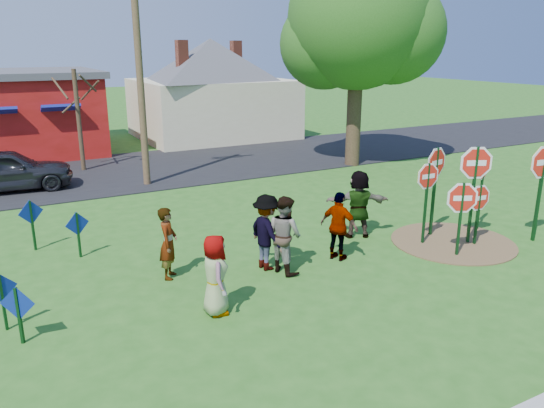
{
  "coord_description": "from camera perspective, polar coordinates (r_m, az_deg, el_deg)",
  "views": [
    {
      "loc": [
        -5.97,
        -10.27,
        4.99
      ],
      "look_at": [
        0.06,
        0.85,
        1.21
      ],
      "focal_mm": 35.0,
      "sensor_mm": 36.0,
      "label": 1
    }
  ],
  "objects": [
    {
      "name": "bare_tree_east",
      "position": [
        23.09,
        -20.21,
        9.87
      ],
      "size": [
        1.8,
        1.8,
        4.13
      ],
      "color": "#382819",
      "rests_on": "ground"
    },
    {
      "name": "blue_diamond_a",
      "position": [
        10.25,
        -25.63,
        -10.17
      ],
      "size": [
        0.53,
        0.35,
        1.07
      ],
      "rotation": [
        0.0,
        0.0,
        -0.57
      ],
      "color": "#0F3917",
      "rests_on": "ground"
    },
    {
      "name": "stop_sign_a",
      "position": [
        13.56,
        19.73,
        0.04
      ],
      "size": [
        0.93,
        0.47,
        2.0
      ],
      "rotation": [
        0.0,
        0.0,
        -0.46
      ],
      "color": "#0F3917",
      "rests_on": "ground"
    },
    {
      "name": "blue_diamond_c",
      "position": [
        13.7,
        -20.16,
        -2.59
      ],
      "size": [
        0.58,
        0.19,
        1.16
      ],
      "rotation": [
        0.0,
        0.0,
        0.3
      ],
      "color": "#0F3917",
      "rests_on": "ground"
    },
    {
      "name": "person_c",
      "position": [
        12.01,
        1.39,
        -3.29
      ],
      "size": [
        0.84,
        0.99,
        1.8
      ],
      "primitive_type": "imported",
      "rotation": [
        0.0,
        0.0,
        1.77
      ],
      "color": "brown",
      "rests_on": "ground"
    },
    {
      "name": "person_d",
      "position": [
        12.16,
        -0.56,
        -3.06
      ],
      "size": [
        0.77,
        1.21,
        1.78
      ],
      "primitive_type": "imported",
      "rotation": [
        0.0,
        0.0,
        1.67
      ],
      "color": "#35353A",
      "rests_on": "ground"
    },
    {
      "name": "person_b",
      "position": [
        11.94,
        -11.1,
        -4.14
      ],
      "size": [
        0.63,
        0.71,
        1.63
      ],
      "primitive_type": "imported",
      "rotation": [
        0.0,
        0.0,
        1.06
      ],
      "color": "#226E54",
      "rests_on": "ground"
    },
    {
      "name": "person_f",
      "position": [
        14.4,
        9.28,
        0.01
      ],
      "size": [
        1.79,
        1.19,
        1.85
      ],
      "primitive_type": "imported",
      "rotation": [
        0.0,
        0.0,
        2.73
      ],
      "color": "#194E20",
      "rests_on": "ground"
    },
    {
      "name": "stop_sign_d",
      "position": [
        15.68,
        21.75,
        3.02
      ],
      "size": [
        0.87,
        0.35,
        2.26
      ],
      "rotation": [
        0.0,
        0.0,
        0.37
      ],
      "color": "#0F3917",
      "rests_on": "ground"
    },
    {
      "name": "blue_diamond_b",
      "position": [
        10.81,
        -27.06,
        -8.75
      ],
      "size": [
        0.56,
        0.18,
        1.12
      ],
      "rotation": [
        0.0,
        0.0,
        0.29
      ],
      "color": "#0F3917",
      "rests_on": "ground"
    },
    {
      "name": "road",
      "position": [
        23.11,
        -12.84,
        3.79
      ],
      "size": [
        120.0,
        7.5,
        0.04
      ],
      "primitive_type": "cube",
      "color": "black",
      "rests_on": "ground"
    },
    {
      "name": "stop_sign_e",
      "position": [
        14.53,
        21.37,
        0.17
      ],
      "size": [
        0.92,
        0.06,
        1.74
      ],
      "rotation": [
        0.0,
        0.0,
        -0.05
      ],
      "color": "#0F3917",
      "rests_on": "ground"
    },
    {
      "name": "dirt_patch",
      "position": [
        14.84,
        18.86,
        -3.89
      ],
      "size": [
        3.2,
        3.2,
        0.03
      ],
      "primitive_type": "cylinder",
      "color": "brown",
      "rests_on": "ground"
    },
    {
      "name": "stop_sign_f",
      "position": [
        15.32,
        27.12,
        3.31
      ],
      "size": [
        1.17,
        0.17,
        2.73
      ],
      "rotation": [
        0.0,
        0.0,
        -0.12
      ],
      "color": "#0F3917",
      "rests_on": "ground"
    },
    {
      "name": "suv",
      "position": [
        20.99,
        -26.68,
        3.29
      ],
      "size": [
        4.5,
        2.11,
        1.49
      ],
      "primitive_type": "imported",
      "rotation": [
        0.0,
        0.0,
        1.49
      ],
      "color": "#323136",
      "rests_on": "road"
    },
    {
      "name": "utility_pole",
      "position": [
        19.82,
        -14.1,
        14.16
      ],
      "size": [
        1.99,
        0.42,
        8.17
      ],
      "rotation": [
        0.0,
        0.0,
        -0.16
      ],
      "color": "#4C3823",
      "rests_on": "ground"
    },
    {
      "name": "stop_sign_b",
      "position": [
        14.05,
        16.37,
        2.17
      ],
      "size": [
        0.93,
        0.06,
        2.29
      ],
      "rotation": [
        0.0,
        0.0,
        -0.02
      ],
      "color": "#0F3917",
      "rests_on": "ground"
    },
    {
      "name": "leafy_tree",
      "position": [
        23.07,
        9.53,
        18.33
      ],
      "size": [
        6.3,
        5.75,
        8.95
      ],
      "color": "#382819",
      "rests_on": "ground"
    },
    {
      "name": "cream_house",
      "position": [
        30.58,
        -6.52,
        12.65
      ],
      "size": [
        9.4,
        9.4,
        6.5
      ],
      "color": "beige",
      "rests_on": "ground"
    },
    {
      "name": "stop_sign_g",
      "position": [
        14.71,
        17.19,
        3.35
      ],
      "size": [
        1.07,
        0.25,
        2.59
      ],
      "rotation": [
        0.0,
        0.0,
        0.22
      ],
      "color": "#0F3917",
      "rests_on": "ground"
    },
    {
      "name": "ground",
      "position": [
        12.88,
        1.58,
        -6.16
      ],
      "size": [
        120.0,
        120.0,
        0.0
      ],
      "primitive_type": "plane",
      "color": "#265C1A",
      "rests_on": "ground"
    },
    {
      "name": "person_e",
      "position": [
        12.79,
        7.22,
        -2.4
      ],
      "size": [
        0.8,
        1.07,
        1.69
      ],
      "primitive_type": "imported",
      "rotation": [
        0.0,
        0.0,
        2.01
      ],
      "color": "#49305F",
      "rests_on": "ground"
    },
    {
      "name": "person_a",
      "position": [
        10.24,
        -6.13,
        -7.6
      ],
      "size": [
        0.64,
        0.86,
        1.6
      ],
      "primitive_type": "imported",
      "rotation": [
        0.0,
        0.0,
        1.39
      ],
      "color": "#445994",
      "rests_on": "ground"
    },
    {
      "name": "stop_sign_c",
      "position": [
        14.44,
        21.01,
        3.15
      ],
      "size": [
        1.06,
        0.49,
        2.73
      ],
      "rotation": [
        0.0,
        0.0,
        -0.42
      ],
      "color": "#0F3917",
      "rests_on": "ground"
    },
    {
      "name": "blue_diamond_d",
      "position": [
        14.59,
        -24.44,
        -1.5
      ],
      "size": [
        0.61,
        0.23,
        1.32
      ],
      "rotation": [
        0.0,
        0.0,
        0.35
      ],
      "color": "#0F3917",
      "rests_on": "ground"
    }
  ]
}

